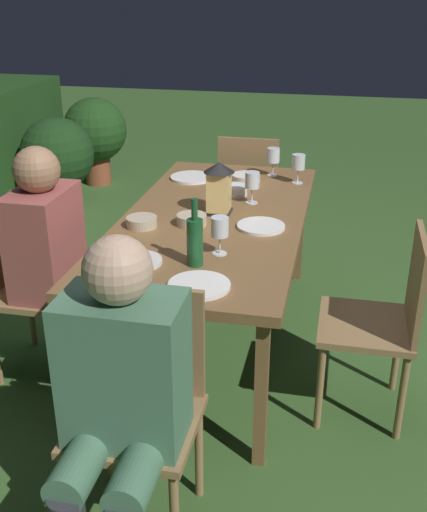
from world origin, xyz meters
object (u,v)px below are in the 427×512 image
(chair_head_far, at_px, (250,189))
(person_in_green, at_px, (119,398))
(wine_glass_b, at_px, (220,229))
(wine_glass_c, at_px, (252,182))
(bowl_dip, at_px, (142,222))
(chair_head_near, at_px, (141,400))
(wine_glass_d, at_px, (273,157))
(potted_plant_corner, at_px, (95,133))
(wine_glass_a, at_px, (298,163))
(bowl_olives, at_px, (246,178))
(dining_table, at_px, (214,226))
(potted_plant_by_hedge, at_px, (58,159))
(bowl_salad, at_px, (192,219))
(plate_d, at_px, (261,226))
(person_in_rust, at_px, (59,255))
(plate_a, at_px, (137,261))
(lantern_centerpiece, at_px, (219,185))
(plate_b, at_px, (192,178))
(green_bottle_on_table, at_px, (195,241))
(plate_c, at_px, (199,285))
(bowl_bread, at_px, (234,190))
(chair_side_left_a, at_px, (383,317))
(chair_side_right_a, at_px, (25,280))

(chair_head_far, bearing_deg, person_in_green, 180.00)
(wine_glass_b, xyz_separation_m, wine_glass_c, (0.69, -0.03, 0.00))
(wine_glass_c, xyz_separation_m, bowl_dip, (-0.45, 0.46, -0.09))
(chair_head_near, relative_size, wine_glass_d, 5.15)
(wine_glass_d, bearing_deg, potted_plant_corner, 46.41)
(wine_glass_a, height_order, bowl_olives, wine_glass_a)
(dining_table, distance_m, potted_plant_by_hedge, 2.43)
(wine_glass_b, relative_size, bowl_salad, 1.16)
(plate_d, relative_size, bowl_dip, 1.55)
(dining_table, distance_m, plate_d, 0.28)
(wine_glass_b, xyz_separation_m, potted_plant_by_hedge, (2.19, 1.81, -0.38))
(person_in_rust, relative_size, chair_head_far, 1.32)
(plate_a, bearing_deg, wine_glass_c, -22.38)
(lantern_centerpiece, distance_m, plate_b, 0.63)
(green_bottle_on_table, relative_size, plate_c, 1.18)
(plate_d, bearing_deg, chair_head_near, 166.93)
(person_in_green, height_order, potted_plant_corner, person_in_green)
(potted_plant_corner, bearing_deg, bowl_bread, -141.97)
(chair_head_near, xyz_separation_m, chair_side_left_a, (0.77, -0.84, 0.00))
(person_in_green, distance_m, bowl_salad, 1.26)
(person_in_green, distance_m, wine_glass_c, 1.66)
(person_in_green, xyz_separation_m, plate_a, (0.78, 0.20, 0.09))
(chair_side_left_a, distance_m, lantern_centerpiece, 1.03)
(plate_b, bearing_deg, wine_glass_a, -85.52)
(chair_side_left_a, relative_size, wine_glass_d, 5.15)
(plate_d, xyz_separation_m, bowl_bread, (0.46, 0.21, 0.02))
(person_in_green, height_order, lantern_centerpiece, person_in_green)
(dining_table, bearing_deg, plate_a, 162.13)
(plate_b, relative_size, potted_plant_by_hedge, 0.32)
(dining_table, bearing_deg, chair_side_left_a, -116.91)
(person_in_green, bearing_deg, wine_glass_b, -7.41)
(plate_b, bearing_deg, bowl_salad, -166.10)
(person_in_green, relative_size, plate_a, 5.46)
(person_in_rust, xyz_separation_m, potted_plant_by_hedge, (2.17, 1.04, -0.18))
(lantern_centerpiece, xyz_separation_m, wine_glass_d, (0.71, -0.19, -0.03))
(bowl_olives, bearing_deg, green_bottle_on_table, 179.15)
(person_in_green, xyz_separation_m, bowl_salad, (1.26, 0.08, 0.12))
(chair_head_far, relative_size, bowl_dip, 5.86)
(person_in_green, bearing_deg, chair_side_right_a, 41.04)
(potted_plant_by_hedge, bearing_deg, plate_b, -128.75)
(chair_head_near, distance_m, potted_plant_by_hedge, 3.39)
(plate_c, bearing_deg, bowl_dip, 36.40)
(plate_b, bearing_deg, potted_plant_by_hedge, 51.25)
(chair_head_near, bearing_deg, wine_glass_d, -5.87)
(dining_table, distance_m, bowl_bread, 0.37)
(bowl_bread, bearing_deg, bowl_salad, 166.32)
(lantern_centerpiece, xyz_separation_m, bowl_bread, (0.30, -0.02, -0.12))
(lantern_centerpiece, height_order, plate_a, lantern_centerpiece)
(dining_table, height_order, plate_a, plate_a)
(bowl_salad, relative_size, potted_plant_by_hedge, 0.18)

